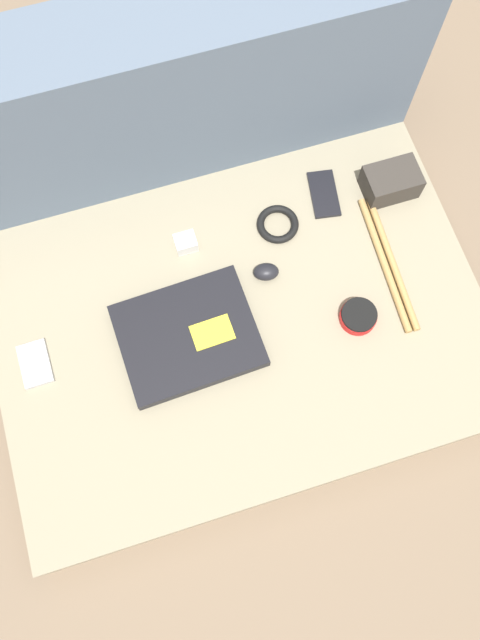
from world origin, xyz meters
The scene contains 12 objects.
ground_plane centered at (0.00, 0.00, 0.00)m, with size 8.00×8.00×0.00m, color #7A6651.
couch_seat centered at (0.00, 0.00, 0.05)m, with size 1.11×0.78×0.10m.
couch_backrest centered at (0.00, 0.49, 0.26)m, with size 1.11×0.20×0.51m.
laptop centered at (-0.12, 0.00, 0.12)m, with size 0.31×0.25×0.03m.
computer_mouse centered at (0.09, 0.09, 0.12)m, with size 0.07×0.05×0.03m.
speaker_puck centered at (0.26, -0.07, 0.12)m, with size 0.08×0.08×0.03m.
phone_silver centered at (0.29, 0.25, 0.10)m, with size 0.08×0.13×0.01m.
phone_black centered at (-0.46, 0.04, 0.11)m, with size 0.07×0.10×0.01m.
camera_pouch centered at (0.44, 0.22, 0.13)m, with size 0.13×0.09×0.07m.
charger_brick centered at (-0.06, 0.22, 0.12)m, with size 0.05×0.04×0.03m.
cable_coil centered at (0.16, 0.21, 0.11)m, with size 0.10×0.10×0.02m.
drumstick_pair centered at (0.37, 0.04, 0.11)m, with size 0.05×0.34×0.02m.
Camera 1 is at (-0.13, -0.41, 1.44)m, focal length 35.00 mm.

